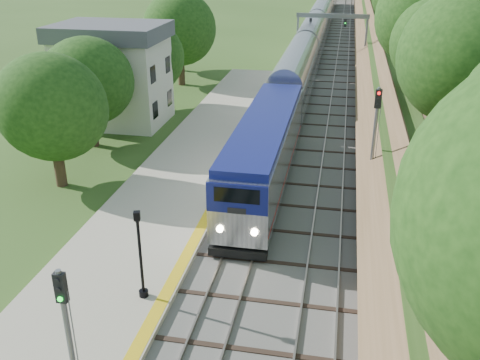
% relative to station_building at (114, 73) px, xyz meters
% --- Properties ---
extents(trackbed, '(9.50, 170.00, 0.28)m').
position_rel_station_building_xyz_m(trackbed, '(16.00, 30.00, -4.02)').
color(trackbed, '#4C4944').
rests_on(trackbed, ground).
extents(platform, '(6.40, 68.00, 0.38)m').
position_rel_station_building_xyz_m(platform, '(8.80, -14.00, -3.90)').
color(platform, '#ADA58B').
rests_on(platform, ground).
extents(yellow_stripe, '(0.55, 68.00, 0.01)m').
position_rel_station_building_xyz_m(yellow_stripe, '(11.65, -14.00, -3.70)').
color(yellow_stripe, gold).
rests_on(yellow_stripe, platform).
extents(embankment, '(10.64, 170.00, 11.70)m').
position_rel_station_building_xyz_m(embankment, '(24.35, 30.00, -2.14)').
color(embankment, brown).
rests_on(embankment, ground).
extents(station_building, '(8.60, 6.60, 8.00)m').
position_rel_station_building_xyz_m(station_building, '(0.00, 0.00, 0.00)').
color(station_building, beige).
rests_on(station_building, ground).
extents(signal_gantry, '(8.40, 0.38, 6.20)m').
position_rel_station_building_xyz_m(signal_gantry, '(16.47, 24.99, 0.73)').
color(signal_gantry, slate).
rests_on(signal_gantry, ground).
extents(trees_behind_platform, '(7.82, 53.32, 7.21)m').
position_rel_station_building_xyz_m(trees_behind_platform, '(2.83, -9.33, 0.44)').
color(trees_behind_platform, '#332316').
rests_on(trees_behind_platform, ground).
extents(train, '(2.86, 114.86, 4.21)m').
position_rel_station_building_xyz_m(train, '(14.00, 37.22, -1.92)').
color(train, black).
rests_on(train, trackbed).
extents(lamppost_far, '(0.39, 0.39, 3.93)m').
position_rel_station_building_xyz_m(lamppost_far, '(10.79, -22.93, -1.95)').
color(lamppost_far, black).
rests_on(lamppost_far, platform).
extents(signal_platform, '(0.32, 0.25, 5.40)m').
position_rel_station_building_xyz_m(signal_platform, '(11.10, -29.19, -0.39)').
color(signal_platform, slate).
rests_on(signal_platform, platform).
extents(signal_farside, '(0.36, 0.28, 6.52)m').
position_rel_station_building_xyz_m(signal_farside, '(20.20, -10.83, 0.01)').
color(signal_farside, slate).
rests_on(signal_farside, ground).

